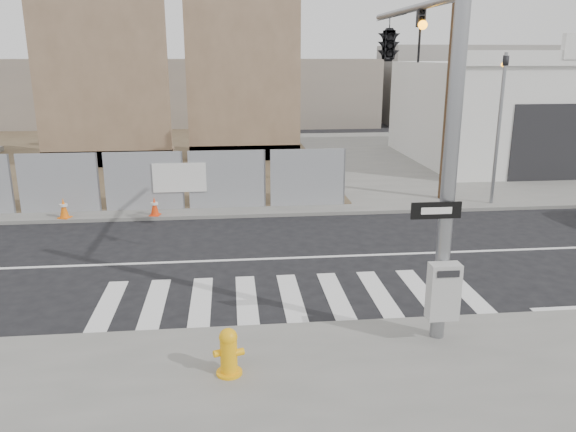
{
  "coord_description": "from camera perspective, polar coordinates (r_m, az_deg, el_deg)",
  "views": [
    {
      "loc": [
        -1.28,
        -14.0,
        5.19
      ],
      "look_at": [
        0.11,
        -0.79,
        1.4
      ],
      "focal_mm": 35.0,
      "sensor_mm": 36.0,
      "label": 1
    }
  ],
  "objects": [
    {
      "name": "traffic_cone_d",
      "position": [
        19.0,
        -13.4,
        0.96
      ],
      "size": [
        0.39,
        0.39,
        0.63
      ],
      "rotation": [
        0.0,
        0.0,
        -0.22
      ],
      "color": "#EF390C",
      "rests_on": "sidewalk_far"
    },
    {
      "name": "traffic_cone_c",
      "position": [
        19.59,
        -21.82,
        0.74
      ],
      "size": [
        0.44,
        0.44,
        0.66
      ],
      "rotation": [
        0.0,
        0.0,
        -0.39
      ],
      "color": "orange",
      "rests_on": "sidewalk_far"
    },
    {
      "name": "sidewalk_far",
      "position": [
        28.49,
        -3.33,
        5.53
      ],
      "size": [
        50.0,
        20.0,
        0.12
      ],
      "primitive_type": "cube",
      "color": "slate",
      "rests_on": "ground"
    },
    {
      "name": "auto_shop",
      "position": [
        31.11,
        23.81,
        9.7
      ],
      "size": [
        12.0,
        10.2,
        5.95
      ],
      "color": "silver",
      "rests_on": "sidewalk_far"
    },
    {
      "name": "ground",
      "position": [
        14.98,
        -0.72,
        -4.34
      ],
      "size": [
        100.0,
        100.0,
        0.0
      ],
      "primitive_type": "plane",
      "color": "black",
      "rests_on": "ground"
    },
    {
      "name": "concrete_wall_left",
      "position": [
        27.74,
        -18.25,
        11.4
      ],
      "size": [
        6.0,
        1.3,
        8.0
      ],
      "color": "brown",
      "rests_on": "sidewalk_far"
    },
    {
      "name": "utility_pole_right",
      "position": [
        20.99,
        16.36,
        15.35
      ],
      "size": [
        1.6,
        0.28,
        10.0
      ],
      "color": "brown",
      "rests_on": "sidewalk_far"
    },
    {
      "name": "fire_hydrant",
      "position": [
        9.51,
        -6.05,
        -13.55
      ],
      "size": [
        0.55,
        0.55,
        0.82
      ],
      "rotation": [
        0.0,
        0.0,
        0.34
      ],
      "color": "#F5AA0D",
      "rests_on": "sidewalk_near"
    },
    {
      "name": "concrete_wall_right",
      "position": [
        28.15,
        -4.49,
        12.18
      ],
      "size": [
        5.5,
        1.3,
        8.0
      ],
      "color": "brown",
      "rests_on": "sidewalk_far"
    },
    {
      "name": "far_signal_pole",
      "position": [
        20.86,
        20.8,
        10.21
      ],
      "size": [
        0.16,
        0.2,
        5.6
      ],
      "color": "gray",
      "rests_on": "sidewalk_far"
    },
    {
      "name": "signal_pole",
      "position": [
        12.54,
        11.87,
        13.73
      ],
      "size": [
        0.96,
        5.87,
        7.0
      ],
      "color": "gray",
      "rests_on": "sidewalk_near"
    }
  ]
}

